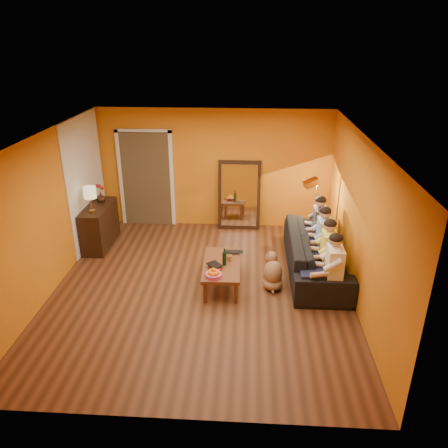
# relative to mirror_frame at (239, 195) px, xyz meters

# --- Properties ---
(room_shell) EXTENTS (5.00, 5.50, 2.60)m
(room_shell) POSITION_rel_mirror_frame_xyz_m (-0.55, -2.26, 0.54)
(room_shell) COLOR brown
(room_shell) RESTS_ON ground
(white_accent) EXTENTS (0.02, 1.90, 2.58)m
(white_accent) POSITION_rel_mirror_frame_xyz_m (-3.04, -0.88, 0.54)
(white_accent) COLOR white
(white_accent) RESTS_ON wall_left
(doorway_recess) EXTENTS (1.06, 0.30, 2.10)m
(doorway_recess) POSITION_rel_mirror_frame_xyz_m (-2.05, 0.20, 0.29)
(doorway_recess) COLOR #3F2D19
(doorway_recess) RESTS_ON floor
(door_jamb_left) EXTENTS (0.08, 0.06, 2.20)m
(door_jamb_left) POSITION_rel_mirror_frame_xyz_m (-2.62, 0.08, 0.29)
(door_jamb_left) COLOR white
(door_jamb_left) RESTS_ON wall_back
(door_jamb_right) EXTENTS (0.08, 0.06, 2.20)m
(door_jamb_right) POSITION_rel_mirror_frame_xyz_m (-1.48, 0.08, 0.29)
(door_jamb_right) COLOR white
(door_jamb_right) RESTS_ON wall_back
(door_header) EXTENTS (1.22, 0.06, 0.08)m
(door_header) POSITION_rel_mirror_frame_xyz_m (-2.05, 0.08, 1.36)
(door_header) COLOR white
(door_header) RESTS_ON wall_back
(mirror_frame) EXTENTS (0.92, 0.27, 1.51)m
(mirror_frame) POSITION_rel_mirror_frame_xyz_m (0.00, 0.00, 0.00)
(mirror_frame) COLOR black
(mirror_frame) RESTS_ON floor
(mirror_glass) EXTENTS (0.78, 0.21, 1.35)m
(mirror_glass) POSITION_rel_mirror_frame_xyz_m (0.00, -0.04, 0.00)
(mirror_glass) COLOR white
(mirror_glass) RESTS_ON mirror_frame
(sideboard) EXTENTS (0.44, 1.18, 0.85)m
(sideboard) POSITION_rel_mirror_frame_xyz_m (-2.79, -1.08, -0.34)
(sideboard) COLOR black
(sideboard) RESTS_ON floor
(table_lamp) EXTENTS (0.24, 0.24, 0.51)m
(table_lamp) POSITION_rel_mirror_frame_xyz_m (-2.79, -1.38, 0.34)
(table_lamp) COLOR beige
(table_lamp) RESTS_ON sideboard
(sofa) EXTENTS (2.50, 0.98, 0.73)m
(sofa) POSITION_rel_mirror_frame_xyz_m (1.45, -1.89, -0.39)
(sofa) COLOR black
(sofa) RESTS_ON floor
(coffee_table) EXTENTS (0.65, 1.24, 0.42)m
(coffee_table) POSITION_rel_mirror_frame_xyz_m (-0.22, -2.48, -0.55)
(coffee_table) COLOR brown
(coffee_table) RESTS_ON floor
(floor_lamp) EXTENTS (0.36, 0.31, 1.44)m
(floor_lamp) POSITION_rel_mirror_frame_xyz_m (1.52, -0.93, -0.04)
(floor_lamp) COLOR #C18538
(floor_lamp) RESTS_ON floor
(dog) EXTENTS (0.43, 0.59, 0.63)m
(dog) POSITION_rel_mirror_frame_xyz_m (0.65, -2.49, -0.44)
(dog) COLOR olive
(dog) RESTS_ON floor
(person_far_left) EXTENTS (0.70, 0.44, 1.22)m
(person_far_left) POSITION_rel_mirror_frame_xyz_m (1.58, -2.89, -0.15)
(person_far_left) COLOR white
(person_far_left) RESTS_ON sofa
(person_mid_left) EXTENTS (0.70, 0.44, 1.22)m
(person_mid_left) POSITION_rel_mirror_frame_xyz_m (1.58, -2.34, -0.15)
(person_mid_left) COLOR #F4EA51
(person_mid_left) RESTS_ON sofa
(person_mid_right) EXTENTS (0.70, 0.44, 1.22)m
(person_mid_right) POSITION_rel_mirror_frame_xyz_m (1.58, -1.79, -0.15)
(person_mid_right) COLOR #98B9EC
(person_mid_right) RESTS_ON sofa
(person_far_right) EXTENTS (0.70, 0.44, 1.22)m
(person_far_right) POSITION_rel_mirror_frame_xyz_m (1.58, -1.24, -0.15)
(person_far_right) COLOR #38393E
(person_far_right) RESTS_ON sofa
(fruit_bowl) EXTENTS (0.26, 0.26, 0.16)m
(fruit_bowl) POSITION_rel_mirror_frame_xyz_m (-0.32, -2.93, -0.26)
(fruit_bowl) COLOR #D34A90
(fruit_bowl) RESTS_ON coffee_table
(wine_bottle) EXTENTS (0.07, 0.07, 0.31)m
(wine_bottle) POSITION_rel_mirror_frame_xyz_m (-0.17, -2.53, -0.18)
(wine_bottle) COLOR black
(wine_bottle) RESTS_ON coffee_table
(tumbler) EXTENTS (0.10, 0.10, 0.09)m
(tumbler) POSITION_rel_mirror_frame_xyz_m (-0.10, -2.36, -0.29)
(tumbler) COLOR #B27F3F
(tumbler) RESTS_ON coffee_table
(laptop) EXTENTS (0.35, 0.22, 0.03)m
(laptop) POSITION_rel_mirror_frame_xyz_m (-0.04, -2.13, -0.33)
(laptop) COLOR black
(laptop) RESTS_ON coffee_table
(book_lower) EXTENTS (0.18, 0.23, 0.02)m
(book_lower) POSITION_rel_mirror_frame_xyz_m (-0.40, -2.68, -0.33)
(book_lower) COLOR black
(book_lower) RESTS_ON coffee_table
(book_mid) EXTENTS (0.20, 0.26, 0.02)m
(book_mid) POSITION_rel_mirror_frame_xyz_m (-0.39, -2.67, -0.31)
(book_mid) COLOR #A51216
(book_mid) RESTS_ON book_lower
(book_upper) EXTENTS (0.30, 0.31, 0.02)m
(book_upper) POSITION_rel_mirror_frame_xyz_m (-0.40, -2.69, -0.29)
(book_upper) COLOR black
(book_upper) RESTS_ON book_mid
(vase) EXTENTS (0.19, 0.19, 0.19)m
(vase) POSITION_rel_mirror_frame_xyz_m (-2.79, -0.83, 0.19)
(vase) COLOR black
(vase) RESTS_ON sideboard
(flowers) EXTENTS (0.17, 0.17, 0.39)m
(flowers) POSITION_rel_mirror_frame_xyz_m (-2.79, -0.83, 0.41)
(flowers) COLOR #A51216
(flowers) RESTS_ON vase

